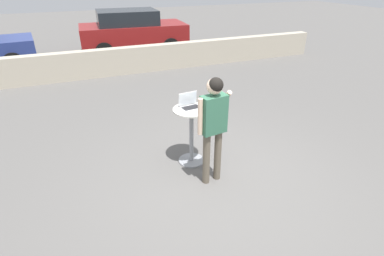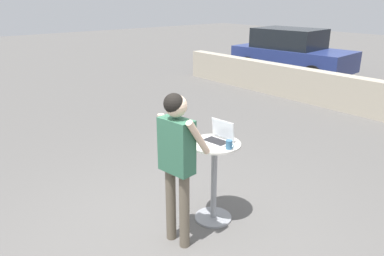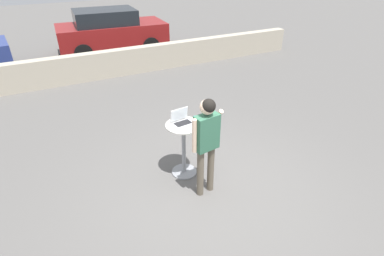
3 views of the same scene
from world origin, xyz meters
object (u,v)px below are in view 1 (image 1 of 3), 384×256
coffee_mug (205,104)px  parked_car_near_street (132,31)px  standing_person (213,119)px  cafe_table (191,131)px  laptop (190,104)px

coffee_mug → parked_car_near_street: bearing=85.6°
standing_person → parked_car_near_street: standing_person is taller
cafe_table → standing_person: size_ratio=0.59×
coffee_mug → laptop: bearing=164.6°
cafe_table → coffee_mug: bearing=-0.0°
laptop → coffee_mug: (0.23, -0.06, -0.01)m
standing_person → parked_car_near_street: size_ratio=0.41×
coffee_mug → parked_car_near_street: parked_car_near_street is taller
standing_person → parked_car_near_street: 8.87m
cafe_table → parked_car_near_street: bearing=84.0°
cafe_table → laptop: laptop is taller
coffee_mug → standing_person: size_ratio=0.06×
cafe_table → parked_car_near_street: size_ratio=0.24×
standing_person → coffee_mug: bearing=76.9°
cafe_table → laptop: size_ratio=2.89×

